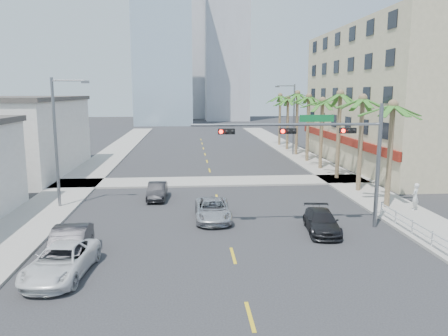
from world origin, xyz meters
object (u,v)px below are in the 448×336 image
Objects in this scene: car_parked_far at (61,261)px; traffic_signal_mast at (326,144)px; pedestrian at (415,197)px; car_lane_center at (213,210)px; car_lane_left at (157,191)px; car_parked_mid at (70,245)px; car_lane_right at (322,222)px.

traffic_signal_mast is at bearing 28.80° from car_parked_far.
car_lane_center is at bearing -39.95° from pedestrian.
car_lane_left is 6.99m from car_lane_center.
car_lane_center is (7.14, 8.08, -0.03)m from car_parked_far.
car_parked_far is at bearing -90.07° from car_parked_mid.
car_lane_center is at bearing 36.50° from car_parked_mid.
pedestrian is at bearing 32.61° from car_lane_right.
car_parked_far is (0.12, -1.91, -0.10)m from car_parked_mid.
car_parked_mid is 1.10× the size of car_lane_right.
car_parked_mid is at bearing -139.61° from car_lane_center.
car_lane_center is (7.27, 6.17, -0.12)m from car_parked_mid.
traffic_signal_mast is 2.34× the size of car_parked_mid.
car_parked_far is at bearing -102.07° from car_lane_left.
car_lane_left is 2.07× the size of pedestrian.
car_lane_center is 13.73m from pedestrian.
car_parked_far reaches higher than car_lane_left.
pedestrian reaches higher than car_lane_right.
pedestrian is (7.27, 2.99, -3.99)m from traffic_signal_mast.
car_parked_mid is 0.96× the size of car_parked_far.
car_lane_left is 0.81× the size of car_lane_center.
car_lane_right is at bearing -25.66° from car_lane_center.
car_parked_mid is 13.80m from car_lane_right.
pedestrian reaches higher than car_lane_center.
car_parked_mid is at bearing -24.73° from pedestrian.
car_parked_far reaches higher than car_lane_center.
car_lane_left is (-10.35, 8.10, -4.43)m from traffic_signal_mast.
car_lane_right is at bearing -113.25° from traffic_signal_mast.
car_lane_left is at bearing 70.49° from car_parked_mid.
car_parked_mid is 1.24× the size of car_lane_left.
traffic_signal_mast is at bearing -20.44° from pedestrian.
pedestrian is at bearing 22.39° from traffic_signal_mast.
car_parked_far is at bearing -152.21° from car_lane_right.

